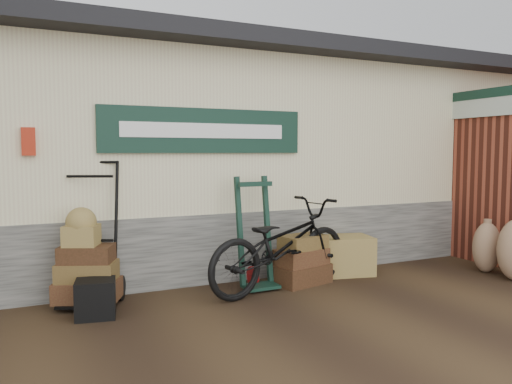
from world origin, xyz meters
The scene contains 10 objects.
ground centered at (0.00, 0.00, 0.00)m, with size 80.00×80.00×0.00m, color black.
station_building centered at (-0.01, 2.74, 1.61)m, with size 14.40×4.10×3.20m.
brick_outbuilding centered at (4.70, 1.19, 1.30)m, with size 1.71×4.51×2.62m.
porter_trolley centered at (-1.69, 0.85, 0.81)m, with size 0.81×0.61×1.62m, color black, non-canonical shape.
green_barrow centered at (0.22, 0.62, 0.69)m, with size 0.50×0.42×1.38m, color black, non-canonical shape.
suitcase_stack centered at (0.83, 0.54, 0.32)m, with size 0.72×0.45×0.63m, color #322010, non-canonical shape.
wicker_hamper centered at (1.59, 0.73, 0.26)m, with size 0.80×0.53×0.53m, color olive.
black_trunk centered at (-1.74, 0.29, 0.19)m, with size 0.39×0.33×0.39m, color black.
bicycle centered at (0.45, 0.37, 0.62)m, with size 2.13×0.74×1.24m, color black.
burlap_sack_left centered at (3.50, -0.04, 0.35)m, with size 0.44×0.37×0.71m, color #815F45.
Camera 1 is at (-2.36, -4.92, 1.69)m, focal length 35.00 mm.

